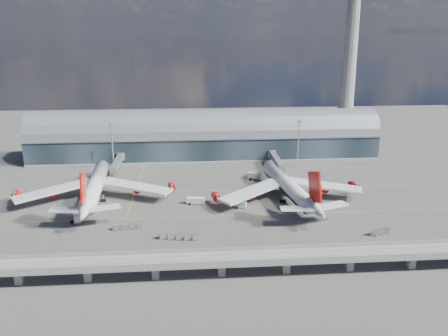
{
  "coord_description": "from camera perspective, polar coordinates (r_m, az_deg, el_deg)",
  "views": [
    {
      "loc": [
        -8.38,
        -172.38,
        71.36
      ],
      "look_at": [
        5.78,
        10.0,
        14.0
      ],
      "focal_mm": 35.0,
      "sensor_mm": 36.0,
      "label": 1
    }
  ],
  "objects": [
    {
      "name": "jet_bridge_left",
      "position": [
        238.26,
        -13.73,
        0.77
      ],
      "size": [
        4.4,
        28.0,
        7.25
      ],
      "color": "gray",
      "rests_on": "ground"
    },
    {
      "name": "cargo_train_2",
      "position": [
        171.92,
        19.71,
        -7.85
      ],
      "size": [
        8.49,
        4.31,
        1.87
      ],
      "rotation": [
        0.0,
        0.0,
        1.25
      ],
      "color": "gray",
      "rests_on": "ground"
    },
    {
      "name": "jet_bridge_right",
      "position": [
        237.57,
        6.81,
        1.11
      ],
      "size": [
        4.4,
        32.0,
        7.25
      ],
      "color": "gray",
      "rests_on": "ground"
    },
    {
      "name": "terminal",
      "position": [
        257.59,
        -2.46,
        3.92
      ],
      "size": [
        200.0,
        30.0,
        28.0
      ],
      "color": "#1D2930",
      "rests_on": "ground"
    },
    {
      "name": "floodlight_mast_right",
      "position": [
        241.74,
        9.69,
        3.34
      ],
      "size": [
        3.0,
        0.7,
        25.7
      ],
      "color": "gray",
      "rests_on": "ground"
    },
    {
      "name": "service_truck_0",
      "position": [
        182.62,
        -18.68,
        -6.0
      ],
      "size": [
        4.78,
        8.22,
        3.24
      ],
      "rotation": [
        0.0,
        0.0,
        0.3
      ],
      "color": "silver",
      "rests_on": "ground"
    },
    {
      "name": "airliner_right",
      "position": [
        193.95,
        8.46,
        -2.52
      ],
      "size": [
        68.29,
        71.43,
        22.69
      ],
      "rotation": [
        0.0,
        0.0,
        0.14
      ],
      "color": "white",
      "rests_on": "ground"
    },
    {
      "name": "floodlight_mast_left",
      "position": [
        238.25,
        -14.38,
        2.83
      ],
      "size": [
        3.0,
        0.7,
        25.7
      ],
      "color": "gray",
      "rests_on": "ground"
    },
    {
      "name": "cargo_train_1",
      "position": [
        159.14,
        -5.89,
        -8.93
      ],
      "size": [
        14.66,
        4.08,
        1.93
      ],
      "rotation": [
        0.0,
        0.0,
        1.73
      ],
      "color": "gray",
      "rests_on": "ground"
    },
    {
      "name": "control_tower",
      "position": [
        272.63,
        16.0,
        12.61
      ],
      "size": [
        19.0,
        19.0,
        103.0
      ],
      "color": "gray",
      "rests_on": "ground"
    },
    {
      "name": "cargo_train_0",
      "position": [
        169.74,
        -12.41,
        -7.52
      ],
      "size": [
        11.52,
        2.84,
        1.9
      ],
      "rotation": [
        0.0,
        0.0,
        1.48
      ],
      "color": "gray",
      "rests_on": "ground"
    },
    {
      "name": "service_truck_3",
      "position": [
        198.52,
        3.78,
        -3.2
      ],
      "size": [
        3.89,
        6.88,
        3.13
      ],
      "rotation": [
        0.0,
        0.0,
        -0.23
      ],
      "color": "silver",
      "rests_on": "ground"
    },
    {
      "name": "airliner_left",
      "position": [
        199.16,
        -16.53,
        -2.36
      ],
      "size": [
        70.46,
        74.05,
        22.55
      ],
      "rotation": [
        0.0,
        0.0,
        0.07
      ],
      "color": "white",
      "rests_on": "ground"
    },
    {
      "name": "service_truck_4",
      "position": [
        215.81,
        10.79,
        -1.86
      ],
      "size": [
        3.16,
        4.73,
        2.52
      ],
      "rotation": [
        0.0,
        0.0,
        0.29
      ],
      "color": "silver",
      "rests_on": "ground"
    },
    {
      "name": "guideway",
      "position": [
        134.95,
        -0.32,
        -11.9
      ],
      "size": [
        220.0,
        8.5,
        7.2
      ],
      "color": "gray",
      "rests_on": "ground"
    },
    {
      "name": "ground",
      "position": [
        186.75,
        -1.54,
        -5.06
      ],
      "size": [
        500.0,
        500.0,
        0.0
      ],
      "primitive_type": "plane",
      "color": "#474744",
      "rests_on": "ground"
    },
    {
      "name": "service_truck_5",
      "position": [
        220.82,
        4.03,
        -1.03
      ],
      "size": [
        7.26,
        5.11,
        3.28
      ],
      "rotation": [
        0.0,
        0.0,
        1.16
      ],
      "color": "silver",
      "rests_on": "ground"
    },
    {
      "name": "service_truck_1",
      "position": [
        185.13,
        2.2,
        -4.81
      ],
      "size": [
        5.18,
        3.51,
        2.75
      ],
      "rotation": [
        0.0,
        0.0,
        1.27
      ],
      "color": "silver",
      "rests_on": "ground"
    },
    {
      "name": "taxi_lines",
      "position": [
        207.33,
        -1.85,
        -2.73
      ],
      "size": [
        200.0,
        80.12,
        0.01
      ],
      "color": "gold",
      "rests_on": "ground"
    },
    {
      "name": "service_truck_2",
      "position": [
        189.47,
        -3.73,
        -4.27
      ],
      "size": [
        8.07,
        3.48,
        2.83
      ],
      "rotation": [
        0.0,
        0.0,
        1.41
      ],
      "color": "silver",
      "rests_on": "ground"
    }
  ]
}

